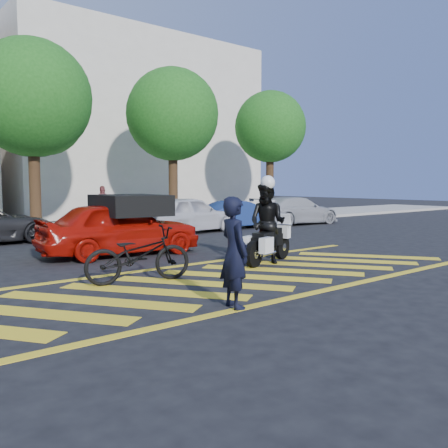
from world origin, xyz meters
TOP-DOWN VIEW (x-y plane):
  - ground at (0.00, 0.00)m, footprint 90.00×90.00m
  - sidewalk at (0.00, 12.00)m, footprint 60.00×5.00m
  - crosswalk at (-0.04, 0.00)m, footprint 12.33×4.00m
  - building_right at (9.00, 21.00)m, footprint 16.00×8.00m
  - tree_center at (0.13, 12.06)m, footprint 4.60×4.60m
  - tree_right at (6.63, 12.06)m, footprint 4.40×4.40m
  - tree_far_right at (13.13, 12.06)m, footprint 4.00×4.00m
  - officer_bike at (-1.27, -1.77)m, footprint 0.55×0.71m
  - bicycle at (-1.52, 0.85)m, footprint 2.21×1.17m
  - police_motorcycle at (2.04, 0.87)m, footprint 2.04×1.02m
  - officer_moto at (2.03, 0.89)m, footprint 1.01×1.14m
  - red_convertible at (-0.17, 4.34)m, footprint 4.46×2.08m
  - parked_mid_right at (4.50, 7.87)m, footprint 4.46×2.20m
  - parked_right at (7.27, 8.03)m, footprint 3.64×1.30m
  - parked_far_right at (10.70, 7.87)m, footprint 4.60×2.11m
  - pedestrian_right at (2.81, 11.89)m, footprint 1.06×0.68m

SIDE VIEW (x-z plane):
  - ground at x=0.00m, z-range 0.00..0.00m
  - crosswalk at x=-0.04m, z-range 0.00..0.01m
  - sidewalk at x=0.00m, z-range 0.00..0.15m
  - police_motorcycle at x=2.04m, z-range 0.04..0.97m
  - bicycle at x=-1.52m, z-range 0.00..1.11m
  - parked_right at x=7.27m, z-range 0.00..1.20m
  - parked_far_right at x=10.70m, z-range 0.00..1.30m
  - parked_mid_right at x=4.50m, z-range 0.00..1.46m
  - red_convertible at x=-0.17m, z-range 0.00..1.48m
  - officer_bike at x=-1.27m, z-range 0.00..1.75m
  - officer_moto at x=2.03m, z-range 0.00..1.97m
  - pedestrian_right at x=2.81m, z-range 0.15..1.83m
  - tree_far_right at x=13.13m, z-range 1.39..8.49m
  - tree_right at x=6.63m, z-range 1.34..8.75m
  - tree_center at x=0.13m, z-range 1.31..8.88m
  - building_right at x=9.00m, z-range 0.00..11.00m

